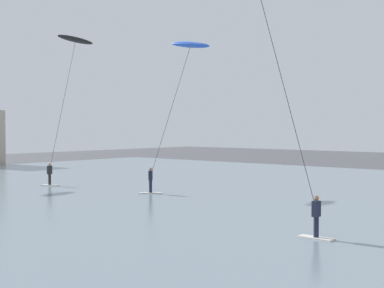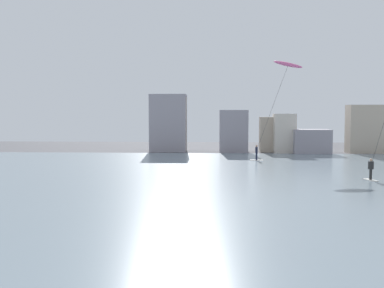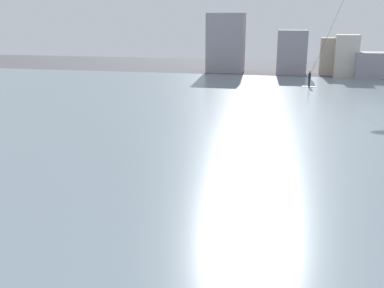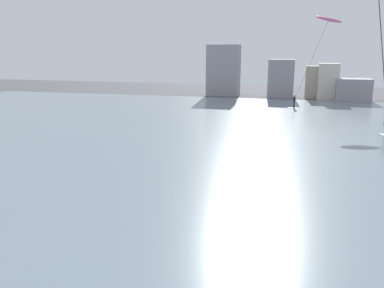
# 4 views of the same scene
# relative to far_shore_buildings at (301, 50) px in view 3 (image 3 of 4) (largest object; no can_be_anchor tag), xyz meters

# --- Properties ---
(water_bay) EXTENTS (84.00, 52.00, 0.10)m
(water_bay) POSITION_rel_far_shore_buildings_xyz_m (-4.11, -28.92, -3.04)
(water_bay) COLOR slate
(water_bay) RESTS_ON ground
(far_shore_buildings) EXTENTS (30.73, 6.08, 7.66)m
(far_shore_buildings) POSITION_rel_far_shore_buildings_xyz_m (0.00, 0.00, 0.00)
(far_shore_buildings) COLOR #A89E93
(far_shore_buildings) RESTS_ON ground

